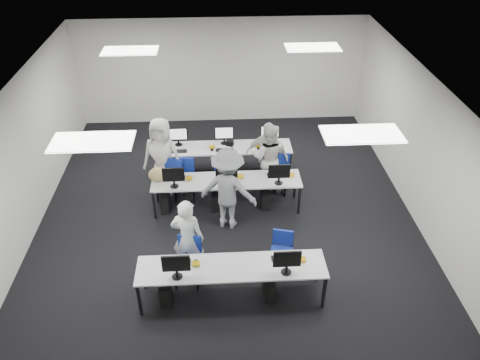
{
  "coord_description": "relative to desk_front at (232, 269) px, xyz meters",
  "views": [
    {
      "loc": [
        -0.18,
        -8.08,
        6.36
      ],
      "look_at": [
        0.27,
        -0.21,
        1.0
      ],
      "focal_mm": 35.0,
      "sensor_mm": 36.0,
      "label": 1
    }
  ],
  "objects": [
    {
      "name": "room",
      "position": [
        0.0,
        2.4,
        0.82
      ],
      "size": [
        9.0,
        9.02,
        3.0
      ],
      "color": "black",
      "rests_on": "ground"
    },
    {
      "name": "ceiling_panels",
      "position": [
        0.0,
        2.4,
        2.3
      ],
      "size": [
        5.2,
        4.6,
        0.02
      ],
      "color": "white",
      "rests_on": "room"
    },
    {
      "name": "desk_front",
      "position": [
        0.0,
        0.0,
        0.0
      ],
      "size": [
        3.2,
        0.7,
        0.73
      ],
      "color": "silver",
      "rests_on": "ground"
    },
    {
      "name": "desk_mid",
      "position": [
        0.0,
        2.6,
        0.0
      ],
      "size": [
        3.2,
        0.7,
        0.73
      ],
      "color": "silver",
      "rests_on": "ground"
    },
    {
      "name": "desk_back",
      "position": [
        0.0,
        4.0,
        0.0
      ],
      "size": [
        3.2,
        0.7,
        0.73
      ],
      "color": "silver",
      "rests_on": "ground"
    },
    {
      "name": "equipment_front",
      "position": [
        -0.19,
        -0.02,
        -0.32
      ],
      "size": [
        2.51,
        0.41,
        1.19
      ],
      "color": "#0D67AE",
      "rests_on": "desk_front"
    },
    {
      "name": "equipment_mid",
      "position": [
        -0.19,
        2.58,
        -0.32
      ],
      "size": [
        2.91,
        0.41,
        1.19
      ],
      "color": "white",
      "rests_on": "desk_mid"
    },
    {
      "name": "equipment_back",
      "position": [
        0.19,
        4.02,
        -0.32
      ],
      "size": [
        2.91,
        0.41,
        1.19
      ],
      "color": "white",
      "rests_on": "desk_back"
    },
    {
      "name": "chair_0",
      "position": [
        -0.76,
        0.45,
        -0.39
      ],
      "size": [
        0.53,
        0.56,
        0.91
      ],
      "rotation": [
        0.0,
        0.0,
        -0.19
      ],
      "color": "navy",
      "rests_on": "ground"
    },
    {
      "name": "chair_1",
      "position": [
        0.94,
        0.63,
        -0.42
      ],
      "size": [
        0.5,
        0.52,
        0.82
      ],
      "rotation": [
        0.0,
        0.0,
        -0.26
      ],
      "color": "navy",
      "rests_on": "ground"
    },
    {
      "name": "chair_2",
      "position": [
        -0.93,
        3.07,
        -0.39
      ],
      "size": [
        0.47,
        0.51,
        0.92
      ],
      "rotation": [
        0.0,
        0.0,
        -0.05
      ],
      "color": "navy",
      "rests_on": "ground"
    },
    {
      "name": "chair_3",
      "position": [
        -0.02,
        3.18,
        -0.4
      ],
      "size": [
        0.53,
        0.56,
        0.89
      ],
      "rotation": [
        0.0,
        0.0,
        0.24
      ],
      "color": "navy",
      "rests_on": "ground"
    },
    {
      "name": "chair_4",
      "position": [
        1.08,
        3.12,
        -0.39
      ],
      "size": [
        0.55,
        0.58,
        0.92
      ],
      "rotation": [
        0.0,
        0.0,
        0.23
      ],
      "color": "navy",
      "rests_on": "ground"
    },
    {
      "name": "chair_5",
      "position": [
        -1.11,
        3.37,
        -0.38
      ],
      "size": [
        0.6,
        0.62,
        0.94
      ],
      "rotation": [
        0.0,
        0.0,
        -0.32
      ],
      "color": "navy",
      "rests_on": "ground"
    },
    {
      "name": "chair_6",
      "position": [
        -0.0,
        3.46,
        -0.42
      ],
      "size": [
        0.42,
        0.46,
        0.82
      ],
      "rotation": [
        0.0,
        0.0,
        0.05
      ],
      "color": "navy",
      "rests_on": "ground"
    },
    {
      "name": "chair_7",
      "position": [
        1.26,
        3.5,
        -0.39
      ],
      "size": [
        0.47,
        0.51,
        0.93
      ],
      "rotation": [
        0.0,
        0.0,
        -0.04
      ],
      "color": "navy",
      "rests_on": "ground"
    },
    {
      "name": "handbag",
      "position": [
        -1.45,
        2.65,
        0.21
      ],
      "size": [
        0.45,
        0.34,
        0.33
      ],
      "primitive_type": "ellipsoid",
      "rotation": [
        0.0,
        0.0,
        0.22
      ],
      "color": "tan",
      "rests_on": "desk_mid"
    },
    {
      "name": "student_0",
      "position": [
        -0.75,
        0.68,
        0.14
      ],
      "size": [
        0.67,
        0.52,
        1.63
      ],
      "primitive_type": "imported",
      "rotation": [
        0.0,
        0.0,
        2.91
      ],
      "color": "#B9B5AE",
      "rests_on": "ground"
    },
    {
      "name": "student_1",
      "position": [
        0.98,
        3.33,
        0.14
      ],
      "size": [
        0.94,
        0.81,
        1.64
      ],
      "primitive_type": "imported",
      "rotation": [
        0.0,
        0.0,
        2.87
      ],
      "color": "#B9B5AE",
      "rests_on": "ground"
    },
    {
      "name": "student_2",
      "position": [
        -1.41,
        3.36,
        0.23
      ],
      "size": [
        1.02,
        0.8,
        1.83
      ],
      "primitive_type": "imported",
      "rotation": [
        0.0,
        0.0,
        -0.28
      ],
      "color": "#B9B5AE",
      "rests_on": "ground"
    },
    {
      "name": "student_3",
      "position": [
        0.94,
        3.36,
        0.16
      ],
      "size": [
        1.07,
        0.72,
        1.68
      ],
      "primitive_type": "imported",
      "rotation": [
        0.0,
        0.0,
        -0.34
      ],
      "color": "#B9B5AE",
      "rests_on": "ground"
    },
    {
      "name": "photographer",
      "position": [
        0.01,
        2.0,
        0.23
      ],
      "size": [
        1.33,
        1.01,
        1.82
      ],
      "primitive_type": "imported",
      "rotation": [
        0.0,
        0.0,
        2.82
      ],
      "color": "gray",
      "rests_on": "ground"
    },
    {
      "name": "dslr_camera",
      "position": [
        0.07,
        2.17,
        1.2
      ],
      "size": [
        0.19,
        0.21,
        0.1
      ],
      "primitive_type": "cube",
      "rotation": [
        0.0,
        0.0,
        2.82
      ],
      "color": "black",
      "rests_on": "photographer"
    }
  ]
}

